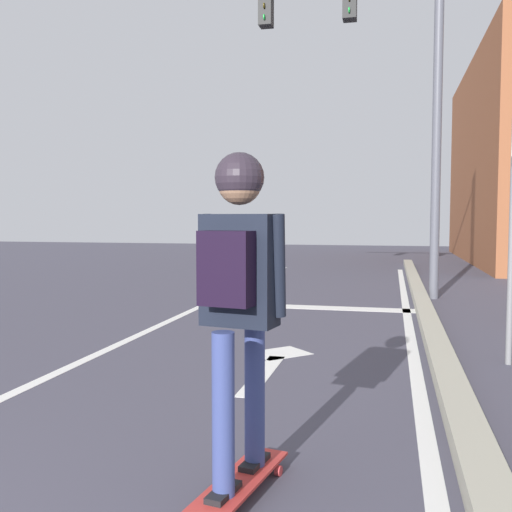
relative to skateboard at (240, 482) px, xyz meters
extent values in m
cube|color=silver|center=(-2.24, 3.50, -0.07)|extent=(0.12, 20.00, 0.01)
cube|color=silver|center=(0.98, 3.50, -0.07)|extent=(0.12, 20.00, 0.01)
cube|color=silver|center=(-0.55, 6.27, -0.07)|extent=(3.37, 0.40, 0.01)
cube|color=silver|center=(-0.39, 2.25, -0.07)|extent=(0.16, 1.40, 0.01)
cube|color=silver|center=(-0.39, 3.10, -0.07)|extent=(0.71, 0.71, 0.01)
cube|color=#A19D8A|center=(1.23, 3.50, 0.00)|extent=(0.24, 24.00, 0.14)
cube|color=#B7312C|center=(0.00, 0.00, 0.01)|extent=(0.36, 0.87, 0.02)
cube|color=#B2B2B7|center=(0.05, 0.28, -0.01)|extent=(0.18, 0.08, 0.01)
cylinder|color=#C33A3C|center=(-0.05, 0.30, -0.04)|extent=(0.04, 0.06, 0.06)
cylinder|color=#C33A3C|center=(0.15, 0.26, -0.04)|extent=(0.04, 0.06, 0.06)
cube|color=#B2B2B7|center=(-0.05, -0.28, -0.01)|extent=(0.18, 0.08, 0.01)
cylinder|color=#C33A3C|center=(-0.15, -0.26, -0.04)|extent=(0.04, 0.06, 0.06)
cylinder|color=navy|center=(0.03, 0.18, 0.41)|extent=(0.11, 0.11, 0.80)
cube|color=black|center=(0.03, 0.18, 0.03)|extent=(0.13, 0.25, 0.03)
cylinder|color=navy|center=(-0.03, -0.18, 0.41)|extent=(0.11, 0.11, 0.80)
cube|color=black|center=(-0.03, -0.18, 0.03)|extent=(0.13, 0.25, 0.03)
cube|color=black|center=(0.00, 0.00, 1.09)|extent=(0.40, 0.24, 0.56)
cylinder|color=black|center=(-0.19, 0.06, 1.12)|extent=(0.07, 0.14, 0.51)
cylinder|color=black|center=(0.20, -0.01, 1.12)|extent=(0.07, 0.12, 0.51)
sphere|color=#916A4F|center=(0.00, 0.00, 1.53)|extent=(0.22, 0.22, 0.22)
sphere|color=#2B222C|center=(0.00, 0.00, 1.56)|extent=(0.25, 0.25, 0.25)
cube|color=black|center=(-0.02, -0.14, 1.11)|extent=(0.28, 0.18, 0.36)
cylinder|color=#51535C|center=(1.48, 7.77, 2.92)|extent=(0.16, 0.16, 5.98)
cube|color=black|center=(-0.04, 7.77, 5.17)|extent=(0.24, 0.28, 0.64)
cylinder|color=green|center=(-0.04, 7.62, 4.97)|extent=(0.02, 0.10, 0.10)
cube|color=black|center=(-1.56, 7.77, 5.17)|extent=(0.24, 0.28, 0.64)
cylinder|color=#3C3106|center=(-1.56, 7.62, 5.17)|extent=(0.02, 0.10, 0.10)
cylinder|color=green|center=(-1.56, 7.62, 4.97)|extent=(0.02, 0.10, 0.10)
cylinder|color=slate|center=(1.87, 3.17, 1.12)|extent=(0.06, 0.06, 2.39)
camera|label=1|loc=(0.74, -2.78, 1.35)|focal=40.44mm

